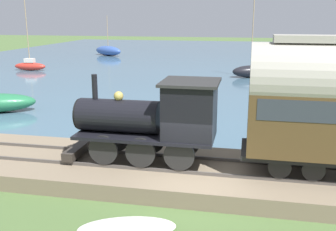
{
  "coord_description": "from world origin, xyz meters",
  "views": [
    {
      "loc": [
        -12.5,
        -1.75,
        6.07
      ],
      "look_at": [
        4.77,
        1.8,
        1.55
      ],
      "focal_mm": 42.0,
      "sensor_mm": 36.0,
      "label": 1
    }
  ],
  "objects_px": {
    "rowboat_far_out": "(91,129)",
    "sailboat_red": "(30,65)",
    "sailboat_black": "(251,71)",
    "steam_locomotive": "(157,116)",
    "beached_dinghy": "(127,228)",
    "sailboat_blue": "(108,51)"
  },
  "relations": [
    {
      "from": "steam_locomotive",
      "to": "beached_dinghy",
      "type": "relative_size",
      "value": 1.91
    },
    {
      "from": "steam_locomotive",
      "to": "sailboat_black",
      "type": "relative_size",
      "value": 0.68
    },
    {
      "from": "sailboat_black",
      "to": "sailboat_red",
      "type": "bearing_deg",
      "value": 66.71
    },
    {
      "from": "steam_locomotive",
      "to": "sailboat_blue",
      "type": "bearing_deg",
      "value": 22.22
    },
    {
      "from": "sailboat_red",
      "to": "beached_dinghy",
      "type": "xyz_separation_m",
      "value": [
        -30.7,
        -21.02,
        -0.36
      ]
    },
    {
      "from": "steam_locomotive",
      "to": "sailboat_black",
      "type": "xyz_separation_m",
      "value": [
        26.38,
        -3.46,
        -1.8
      ]
    },
    {
      "from": "rowboat_far_out",
      "to": "beached_dinghy",
      "type": "xyz_separation_m",
      "value": [
        -9.07,
        -4.83,
        -0.04
      ]
    },
    {
      "from": "steam_locomotive",
      "to": "sailboat_blue",
      "type": "relative_size",
      "value": 0.95
    },
    {
      "from": "sailboat_red",
      "to": "sailboat_blue",
      "type": "relative_size",
      "value": 1.32
    },
    {
      "from": "sailboat_red",
      "to": "sailboat_black",
      "type": "bearing_deg",
      "value": -93.93
    },
    {
      "from": "steam_locomotive",
      "to": "sailboat_blue",
      "type": "xyz_separation_m",
      "value": [
        44.23,
        18.07,
        -1.7
      ]
    },
    {
      "from": "steam_locomotive",
      "to": "sailboat_red",
      "type": "bearing_deg",
      "value": 38.22
    },
    {
      "from": "sailboat_black",
      "to": "rowboat_far_out",
      "type": "xyz_separation_m",
      "value": [
        -21.43,
        8.2,
        -0.39
      ]
    },
    {
      "from": "sailboat_blue",
      "to": "sailboat_black",
      "type": "height_order",
      "value": "sailboat_black"
    },
    {
      "from": "sailboat_black",
      "to": "rowboat_far_out",
      "type": "bearing_deg",
      "value": 136.22
    },
    {
      "from": "sailboat_red",
      "to": "beached_dinghy",
      "type": "height_order",
      "value": "sailboat_red"
    },
    {
      "from": "sailboat_red",
      "to": "rowboat_far_out",
      "type": "height_order",
      "value": "sailboat_red"
    },
    {
      "from": "beached_dinghy",
      "to": "sailboat_red",
      "type": "bearing_deg",
      "value": 34.4
    },
    {
      "from": "beached_dinghy",
      "to": "sailboat_blue",
      "type": "bearing_deg",
      "value": 20.58
    },
    {
      "from": "steam_locomotive",
      "to": "beached_dinghy",
      "type": "distance_m",
      "value": 4.69
    },
    {
      "from": "steam_locomotive",
      "to": "rowboat_far_out",
      "type": "xyz_separation_m",
      "value": [
        4.95,
        4.74,
        -2.19
      ]
    },
    {
      "from": "rowboat_far_out",
      "to": "sailboat_red",
      "type": "bearing_deg",
      "value": 94.03
    }
  ]
}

